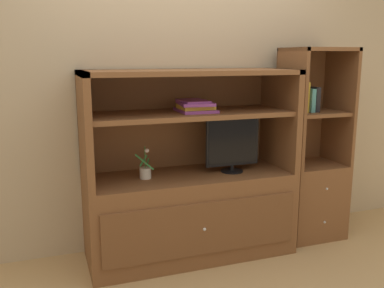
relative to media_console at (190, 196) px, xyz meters
name	(u,v)px	position (x,y,z in m)	size (l,w,h in m)	color
ground_plane	(208,276)	(0.00, -0.40, -0.48)	(8.00, 8.00, 0.00)	tan
painted_rear_wall	(176,77)	(0.00, 0.35, 0.92)	(6.00, 0.10, 2.80)	tan
media_console	(190,196)	(0.00, 0.00, 0.00)	(1.62, 0.64, 1.47)	brown
tv_monitor	(232,144)	(0.34, -0.05, 0.41)	(0.44, 0.18, 0.44)	black
potted_plant	(145,171)	(-0.35, 0.00, 0.24)	(0.13, 0.10, 0.25)	beige
magazine_stack	(195,106)	(0.04, -0.01, 0.72)	(0.28, 0.36, 0.09)	purple
bookshelf_tall	(310,176)	(1.12, 0.00, 0.06)	(0.52, 0.46, 1.63)	brown
upright_book_row	(306,99)	(1.02, 0.00, 0.74)	(0.18, 0.17, 0.25)	#338C4C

